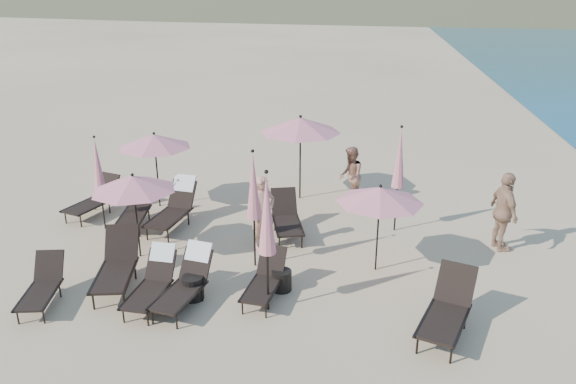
# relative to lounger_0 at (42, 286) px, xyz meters

# --- Properties ---
(ground) EXTENTS (800.00, 800.00, 0.00)m
(ground) POSITION_rel_lounger_0_xyz_m (4.00, 0.47, -0.40)
(ground) COLOR #D6BA8C
(ground) RESTS_ON ground
(lounger_0) EXTENTS (0.85, 1.58, 0.86)m
(lounger_0) POSITION_rel_lounger_0_xyz_m (0.00, 0.00, 0.00)
(lounger_0) COLOR black
(lounger_0) RESTS_ON ground
(lounger_1) EXTENTS (1.07, 1.96, 1.07)m
(lounger_1) POSITION_rel_lounger_0_xyz_m (1.17, 0.85, 0.10)
(lounger_1) COLOR black
(lounger_1) RESTS_ON ground
(lounger_2) EXTENTS (0.69, 1.63, 0.99)m
(lounger_2) POSITION_rel_lounger_0_xyz_m (2.12, 0.39, 0.07)
(lounger_2) COLOR black
(lounger_2) RESTS_ON ground
(lounger_3) EXTENTS (0.92, 1.76, 1.05)m
(lounger_3) POSITION_rel_lounger_0_xyz_m (2.78, 0.42, 0.10)
(lounger_3) COLOR black
(lounger_3) RESTS_ON ground
(lounger_4) EXTENTS (0.75, 1.56, 0.86)m
(lounger_4) POSITION_rel_lounger_0_xyz_m (4.27, 0.84, 0.00)
(lounger_4) COLOR black
(lounger_4) RESTS_ON ground
(lounger_5) EXTENTS (1.26, 1.94, 1.05)m
(lounger_5) POSITION_rel_lounger_0_xyz_m (7.71, 0.12, 0.09)
(lounger_5) COLOR black
(lounger_5) RESTS_ON ground
(lounger_6) EXTENTS (1.13, 1.81, 0.98)m
(lounger_6) POSITION_rel_lounger_0_xyz_m (-1.07, 4.40, 0.05)
(lounger_6) COLOR black
(lounger_6) RESTS_ON ground
(lounger_7) EXTENTS (0.85, 1.72, 0.95)m
(lounger_7) POSITION_rel_lounger_0_xyz_m (0.30, 3.95, 0.04)
(lounger_7) COLOR black
(lounger_7) RESTS_ON ground
(lounger_8) EXTENTS (0.94, 1.95, 1.17)m
(lounger_8) POSITION_rel_lounger_0_xyz_m (1.34, 3.97, 0.16)
(lounger_8) COLOR black
(lounger_8) RESTS_ON ground
(lounger_9) EXTENTS (1.08, 1.83, 0.99)m
(lounger_9) POSITION_rel_lounger_0_xyz_m (4.26, 3.86, 0.06)
(lounger_9) COLOR black
(lounger_9) RESTS_ON ground
(umbrella_open_0) EXTENTS (1.88, 1.88, 2.03)m
(umbrella_open_0) POSITION_rel_lounger_0_xyz_m (1.08, 2.22, 1.39)
(umbrella_open_0) COLOR black
(umbrella_open_0) RESTS_ON ground
(umbrella_open_1) EXTENTS (1.86, 1.86, 2.00)m
(umbrella_open_1) POSITION_rel_lounger_0_xyz_m (6.47, 2.33, 1.36)
(umbrella_open_1) COLOR black
(umbrella_open_1) RESTS_ON ground
(umbrella_open_2) EXTENTS (2.00, 2.00, 2.15)m
(umbrella_open_2) POSITION_rel_lounger_0_xyz_m (0.44, 5.25, 1.50)
(umbrella_open_2) COLOR black
(umbrella_open_2) RESTS_ON ground
(umbrella_open_3) EXTENTS (2.30, 2.30, 2.47)m
(umbrella_open_3) POSITION_rel_lounger_0_xyz_m (4.29, 6.44, 1.78)
(umbrella_open_3) COLOR black
(umbrella_open_3) RESTS_ON ground
(umbrella_closed_0) EXTENTS (0.33, 0.33, 2.85)m
(umbrella_closed_0) POSITION_rel_lounger_0_xyz_m (4.40, 0.41, 1.58)
(umbrella_closed_0) COLOR black
(umbrella_closed_0) RESTS_ON ground
(umbrella_closed_1) EXTENTS (0.32, 0.32, 2.75)m
(umbrella_closed_1) POSITION_rel_lounger_0_xyz_m (6.96, 4.51, 1.51)
(umbrella_closed_1) COLOR black
(umbrella_closed_1) RESTS_ON ground
(umbrella_closed_2) EXTENTS (0.29, 0.29, 2.47)m
(umbrella_closed_2) POSITION_rel_lounger_0_xyz_m (-0.40, 3.55, 1.32)
(umbrella_closed_2) COLOR black
(umbrella_closed_2) RESTS_ON ground
(umbrella_closed_3) EXTENTS (0.32, 0.32, 2.70)m
(umbrella_closed_3) POSITION_rel_lounger_0_xyz_m (3.80, 2.14, 1.48)
(umbrella_closed_3) COLOR black
(umbrella_closed_3) RESTS_ON ground
(side_table_0) EXTENTS (0.43, 0.43, 0.49)m
(side_table_0) POSITION_rel_lounger_0_xyz_m (2.85, 0.60, -0.16)
(side_table_0) COLOR black
(side_table_0) RESTS_ON ground
(side_table_1) EXTENTS (0.42, 0.42, 0.44)m
(side_table_1) POSITION_rel_lounger_0_xyz_m (4.55, 1.18, -0.18)
(side_table_1) COLOR black
(side_table_1) RESTS_ON ground
(beachgoer_a) EXTENTS (0.75, 0.78, 1.80)m
(beachgoer_a) POSITION_rel_lounger_0_xyz_m (3.83, 3.05, 0.50)
(beachgoer_a) COLOR tan
(beachgoer_a) RESTS_ON ground
(beachgoer_b) EXTENTS (0.69, 0.85, 1.67)m
(beachgoer_b) POSITION_rel_lounger_0_xyz_m (5.75, 6.15, 0.43)
(beachgoer_b) COLOR #9A684F
(beachgoer_b) RESTS_ON ground
(beachgoer_c) EXTENTS (0.74, 1.20, 1.91)m
(beachgoer_c) POSITION_rel_lounger_0_xyz_m (9.37, 3.76, 0.55)
(beachgoer_c) COLOR tan
(beachgoer_c) RESTS_ON ground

